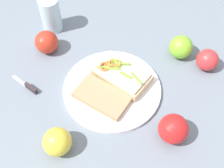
# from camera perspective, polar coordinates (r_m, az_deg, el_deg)

# --- Properties ---
(ground_plane) EXTENTS (2.00, 2.00, 0.00)m
(ground_plane) POSITION_cam_1_polar(r_m,az_deg,el_deg) (0.87, 0.00, -1.25)
(ground_plane) COLOR slate
(ground_plane) RESTS_ON ground
(plate) EXTENTS (0.29, 0.29, 0.01)m
(plate) POSITION_cam_1_polar(r_m,az_deg,el_deg) (0.87, 0.00, -1.02)
(plate) COLOR white
(plate) RESTS_ON ground_plane
(sandwich) EXTENTS (0.13, 0.18, 0.05)m
(sandwich) POSITION_cam_1_polar(r_m,az_deg,el_deg) (0.87, 1.79, 2.00)
(sandwich) COLOR tan
(sandwich) RESTS_ON plate
(bread_slice_side) EXTENTS (0.11, 0.17, 0.02)m
(bread_slice_side) POSITION_cam_1_polar(r_m,az_deg,el_deg) (0.83, -1.99, -2.52)
(bread_slice_side) COLOR tan
(bread_slice_side) RESTS_ON plate
(apple_0) EXTENTS (0.10, 0.10, 0.08)m
(apple_0) POSITION_cam_1_polar(r_m,az_deg,el_deg) (0.96, 13.53, 7.16)
(apple_0) COLOR #78BD2C
(apple_0) RESTS_ON ground_plane
(apple_1) EXTENTS (0.09, 0.09, 0.07)m
(apple_1) POSITION_cam_1_polar(r_m,az_deg,el_deg) (0.95, 18.43, 4.56)
(apple_1) COLOR red
(apple_1) RESTS_ON ground_plane
(apple_2) EXTENTS (0.11, 0.11, 0.08)m
(apple_2) POSITION_cam_1_polar(r_m,az_deg,el_deg) (0.78, 12.09, -8.72)
(apple_2) COLOR red
(apple_2) RESTS_ON ground_plane
(apple_3) EXTENTS (0.11, 0.11, 0.08)m
(apple_3) POSITION_cam_1_polar(r_m,az_deg,el_deg) (0.97, -12.88, 8.12)
(apple_3) COLOR red
(apple_3) RESTS_ON ground_plane
(apple_4) EXTENTS (0.08, 0.08, 0.08)m
(apple_4) POSITION_cam_1_polar(r_m,az_deg,el_deg) (0.76, -10.83, -11.23)
(apple_4) COLOR gold
(apple_4) RESTS_ON ground_plane
(drinking_glass) EXTENTS (0.07, 0.07, 0.12)m
(drinking_glass) POSITION_cam_1_polar(r_m,az_deg,el_deg) (1.03, -12.10, 13.36)
(drinking_glass) COLOR silver
(drinking_glass) RESTS_ON ground_plane
(knife) EXTENTS (0.03, 0.11, 0.02)m
(knife) POSITION_cam_1_polar(r_m,az_deg,el_deg) (0.91, -16.25, -0.50)
(knife) COLOR silver
(knife) RESTS_ON ground_plane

